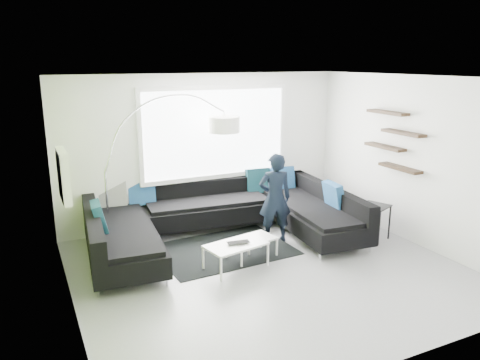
% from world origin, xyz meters
% --- Properties ---
extents(ground, '(5.50, 5.50, 0.00)m').
position_xyz_m(ground, '(0.00, 0.00, 0.00)').
color(ground, gray).
rests_on(ground, ground).
extents(room_shell, '(5.54, 5.04, 2.82)m').
position_xyz_m(room_shell, '(0.04, 0.21, 1.81)').
color(room_shell, white).
rests_on(room_shell, ground).
extents(sectional_sofa, '(4.58, 3.08, 0.94)m').
position_xyz_m(sectional_sofa, '(-0.21, 1.27, 0.41)').
color(sectional_sofa, black).
rests_on(sectional_sofa, ground).
extents(rug, '(2.20, 1.65, 0.01)m').
position_xyz_m(rug, '(-0.30, 0.97, 0.01)').
color(rug, black).
rests_on(rug, ground).
extents(coffee_table, '(1.27, 0.88, 0.38)m').
position_xyz_m(coffee_table, '(-0.22, 0.39, 0.19)').
color(coffee_table, silver).
rests_on(coffee_table, ground).
extents(arc_lamp, '(2.51, 1.53, 2.49)m').
position_xyz_m(arc_lamp, '(-1.93, 2.10, 1.25)').
color(arc_lamp, silver).
rests_on(arc_lamp, ground).
extents(side_table, '(0.59, 0.59, 0.62)m').
position_xyz_m(side_table, '(2.22, 0.29, 0.31)').
color(side_table, black).
rests_on(side_table, ground).
extents(person, '(0.76, 0.67, 1.53)m').
position_xyz_m(person, '(0.65, 0.98, 0.77)').
color(person, black).
rests_on(person, ground).
extents(laptop, '(0.40, 0.31, 0.03)m').
position_xyz_m(laptop, '(-0.38, 0.22, 0.39)').
color(laptop, black).
rests_on(laptop, coffee_table).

